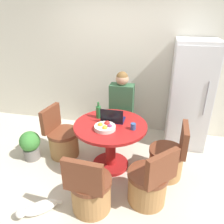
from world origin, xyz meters
The scene contains 15 objects.
ground_plane centered at (0.00, 0.00, 0.00)m, with size 12.00×12.00×0.00m, color beige.
wall_back centered at (0.00, 1.62, 1.30)m, with size 7.00×0.06×2.60m.
refrigerator centered at (1.11, 1.25, 0.91)m, with size 0.65×0.66×1.82m.
dining_table centered at (-0.03, 0.29, 0.50)m, with size 1.06×1.06×0.73m.
chair_right_side centered at (0.81, 0.27, 0.27)m, with size 0.50×0.50×0.83m.
chair_near_camera centered at (-0.08, -0.56, 0.27)m, with size 0.50×0.50×0.83m.
chair_near_right_corner centered at (0.59, -0.29, 0.27)m, with size 0.58×0.58×0.83m.
chair_left_side centered at (-0.87, 0.40, 0.27)m, with size 0.52×0.51×0.83m.
person_seated centered at (-0.01, 1.04, 0.73)m, with size 0.40×0.37×1.32m.
laptop centered at (-0.02, 0.40, 0.77)m, with size 0.33×0.23×0.22m.
fruit_bowl centered at (-0.07, 0.14, 0.76)m, with size 0.29×0.29×0.10m.
coffee_cup centered at (0.30, 0.22, 0.77)m, with size 0.07×0.07×0.09m.
bottle centered at (-0.26, 0.46, 0.83)m, with size 0.08×0.08×0.26m.
cat centered at (-0.67, -0.77, 0.08)m, with size 0.44×0.38×0.16m.
potted_plant centered at (-1.33, 0.18, 0.26)m, with size 0.32×0.32×0.49m.
Camera 1 is at (0.61, -2.38, 2.22)m, focal length 35.00 mm.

